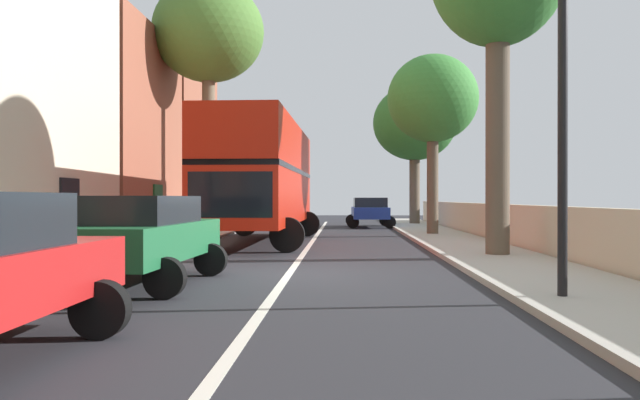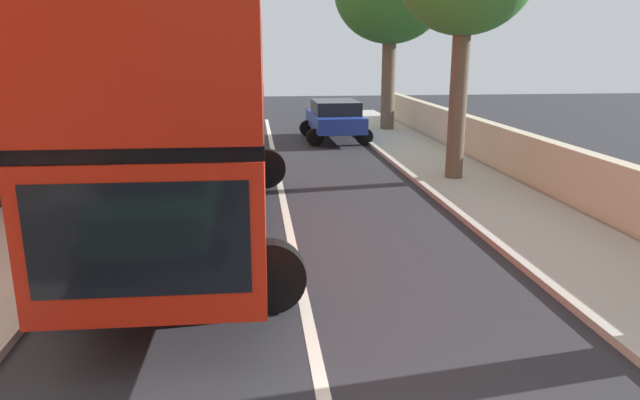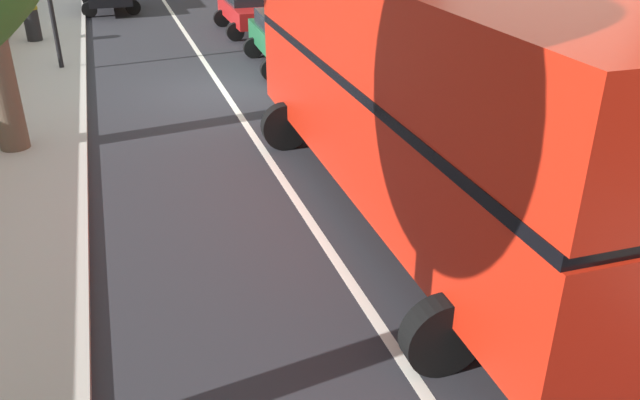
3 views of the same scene
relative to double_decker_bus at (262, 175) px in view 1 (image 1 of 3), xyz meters
name	(u,v)px [view 1 (image 1 of 3)]	position (x,y,z in m)	size (l,w,h in m)	color
ground_plane	(290,273)	(1.70, -8.36, -2.35)	(84.00, 84.00, 0.00)	#28282D
road_centre_line	(290,273)	(1.70, -8.36, -2.35)	(0.16, 54.00, 0.01)	silver
sidewalk_left	(57,269)	(-3.20, -8.36, -2.29)	(2.60, 60.00, 0.12)	#B2ADA3
sidewalk_right	(529,271)	(6.60, -8.36, -2.29)	(2.60, 60.00, 0.12)	#B2ADA3
boundary_wall_right	(607,241)	(8.15, -8.36, -1.68)	(0.36, 54.00, 1.34)	beige
double_decker_bus	(262,175)	(0.00, 0.00, 0.00)	(3.70, 10.91, 4.06)	red
parked_car_green_left_3	(138,234)	(-0.80, -10.34, -1.44)	(2.60, 4.53, 1.58)	#1E6038
parked_car_blue_right_4	(370,210)	(4.20, 11.31, -1.45)	(2.55, 4.21, 1.57)	#1E389E
street_tree_right_1	(415,124)	(6.83, 13.63, 3.40)	(4.70, 4.70, 7.82)	brown
street_tree_right_5	(433,100)	(6.40, 3.75, 3.14)	(3.64, 3.64, 7.20)	brown
street_tree_left_6	(208,34)	(-2.93, 4.76, 6.18)	(4.71, 4.71, 10.66)	brown
lamppost_right	(563,43)	(6.00, -11.92, 1.45)	(0.32, 0.32, 6.31)	black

